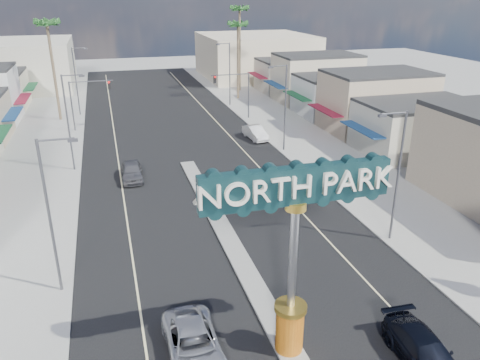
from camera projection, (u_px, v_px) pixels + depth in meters
ground at (185, 160)px, 47.07m from camera, size 160.00×160.00×0.00m
road at (185, 160)px, 47.07m from camera, size 20.00×120.00×0.01m
median_island at (225, 232)px, 32.80m from camera, size 1.30×30.00×0.16m
sidewalk_left at (36, 173)px, 43.42m from camera, size 8.00×120.00×0.12m
sidewalk_right at (313, 147)px, 50.67m from camera, size 8.00×120.00×0.12m
storefront_row_right at (342, 92)px, 63.72m from camera, size 12.00×42.00×6.00m
backdrop_far_left at (11, 65)px, 79.91m from camera, size 20.00×20.00×8.00m
backdrop_far_right at (256, 56)px, 91.29m from camera, size 20.00×20.00×8.00m
gateway_sign at (294, 241)px, 19.91m from camera, size 8.20×1.50×9.15m
traffic_signal_left at (87, 95)px, 55.53m from camera, size 5.09×0.45×6.00m
traffic_signal_right at (235, 87)px, 60.29m from camera, size 5.09×0.45×6.00m
streetlight_l_near at (52, 210)px, 24.67m from camera, size 2.03×0.22×9.00m
streetlight_l_mid at (69, 118)px, 42.46m from camera, size 2.03×0.22×9.00m
streetlight_l_far at (77, 78)px, 62.04m from camera, size 2.03×0.22×9.00m
streetlight_r_near at (397, 171)px, 30.07m from camera, size 2.03×0.22×9.00m
streetlight_r_mid at (284, 104)px, 47.86m from camera, size 2.03×0.22×9.00m
streetlight_r_far at (229, 71)px, 67.44m from camera, size 2.03×0.22×9.00m
palm_left_far at (47, 29)px, 57.17m from camera, size 2.60×2.60×13.10m
palm_right_mid at (238, 28)px, 69.58m from camera, size 2.60×2.60×12.10m
palm_right_far at (240, 14)px, 74.76m from camera, size 2.60×2.60×14.10m
suv_left at (193, 344)px, 21.50m from camera, size 2.43×5.27×1.46m
suv_right at (424, 352)px, 21.02m from camera, size 2.34×5.16×1.47m
car_parked_left at (132, 171)px, 41.96m from camera, size 1.97×4.66×1.57m
car_parked_right at (255, 133)px, 53.46m from camera, size 2.02×4.67×1.49m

